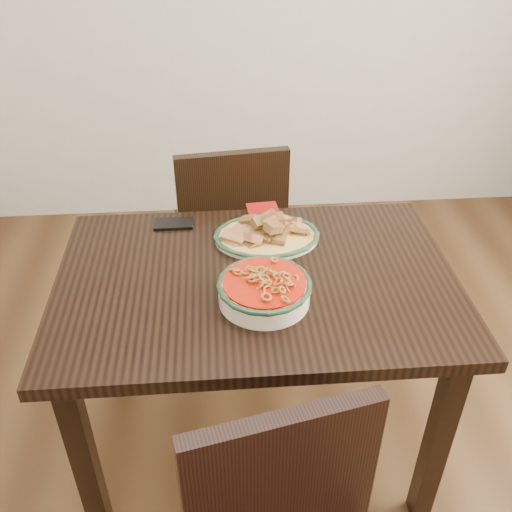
{
  "coord_description": "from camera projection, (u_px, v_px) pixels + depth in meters",
  "views": [
    {
      "loc": [
        -0.13,
        -1.27,
        1.75
      ],
      "look_at": [
        -0.03,
        0.07,
        0.81
      ],
      "focal_mm": 40.0,
      "sensor_mm": 36.0,
      "label": 1
    }
  ],
  "objects": [
    {
      "name": "floor",
      "position": [
        265.0,
        451.0,
        2.05
      ],
      "size": [
        3.5,
        3.5,
        0.0
      ],
      "primitive_type": "plane",
      "color": "#3B2512",
      "rests_on": "ground"
    },
    {
      "name": "dining_table",
      "position": [
        257.0,
        304.0,
        1.72
      ],
      "size": [
        1.17,
        0.78,
        0.75
      ],
      "color": "black",
      "rests_on": "ground"
    },
    {
      "name": "chair_far",
      "position": [
        230.0,
        229.0,
        2.34
      ],
      "size": [
        0.47,
        0.47,
        0.89
      ],
      "rotation": [
        0.0,
        0.0,
        3.26
      ],
      "color": "black",
      "rests_on": "ground"
    },
    {
      "name": "fish_plate",
      "position": [
        267.0,
        228.0,
        1.79
      ],
      "size": [
        0.33,
        0.26,
        0.11
      ],
      "color": "beige",
      "rests_on": "dining_table"
    },
    {
      "name": "noodle_bowl",
      "position": [
        264.0,
        288.0,
        1.54
      ],
      "size": [
        0.26,
        0.26,
        0.08
      ],
      "color": "#F3E7CD",
      "rests_on": "dining_table"
    },
    {
      "name": "smartphone",
      "position": [
        173.0,
        224.0,
        1.89
      ],
      "size": [
        0.13,
        0.07,
        0.01
      ],
      "primitive_type": "cube",
      "rotation": [
        0.0,
        0.0,
        -0.0
      ],
      "color": "black",
      "rests_on": "dining_table"
    },
    {
      "name": "napkin",
      "position": [
        263.0,
        210.0,
        1.96
      ],
      "size": [
        0.11,
        0.1,
        0.01
      ],
      "primitive_type": "cube",
      "rotation": [
        0.0,
        0.0,
        0.08
      ],
      "color": "#9A100B",
      "rests_on": "dining_table"
    }
  ]
}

